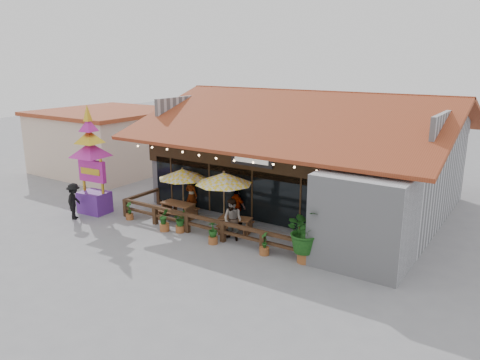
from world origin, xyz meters
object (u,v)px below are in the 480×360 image
Objects in this scene: picnic_table_left at (178,208)px; pedestrian at (74,201)px; umbrella_left at (183,174)px; tropical_plant at (306,231)px; picnic_table_right at (235,223)px; thai_sign_tower at (91,153)px; umbrella_right at (224,179)px.

picnic_table_left is 0.93× the size of pedestrian.
tropical_plant is (7.40, -1.48, -0.95)m from umbrella_left.
pedestrian is at bearing -145.73° from picnic_table_left.
thai_sign_tower is (-7.62, -1.66, 2.67)m from picnic_table_right.
umbrella_left is 5.51m from pedestrian.
umbrella_right is at bearing 166.00° from tropical_plant.
picnic_table_left is at bearing -111.15° from umbrella_left.
umbrella_right is (2.71, -0.31, 0.22)m from umbrella_left.
thai_sign_tower is (-4.16, -1.68, 2.61)m from picnic_table_left.
tropical_plant is (11.68, 0.49, -1.86)m from thai_sign_tower.
tropical_plant is at bearing -16.04° from picnic_table_right.
umbrella_right is 1.25× the size of tropical_plant.
thai_sign_tower is at bearing -177.59° from tropical_plant.
thai_sign_tower reaches higher than umbrella_left.
umbrella_right reaches higher than umbrella_left.
umbrella_left is 3.79m from picnic_table_right.
umbrella_right is 2.07m from picnic_table_right.
umbrella_left reaches higher than picnic_table_right.
pedestrian is (-11.72, -1.68, -0.37)m from tropical_plant.
umbrella_right reaches higher than tropical_plant.
tropical_plant is at bearing -115.27° from pedestrian.
picnic_table_left is at bearing 179.66° from picnic_table_right.
thai_sign_tower reaches higher than tropical_plant.
thai_sign_tower is 3.28× the size of pedestrian.
picnic_table_right is 8.18m from pedestrian.
picnic_table_left is 5.10m from pedestrian.
picnic_table_left is 7.64m from tropical_plant.
umbrella_left is 1.11× the size of umbrella_right.
umbrella_right reaches higher than picnic_table_right.
picnic_table_left is at bearing 171.02° from tropical_plant.
umbrella_left is at bearing 24.74° from thai_sign_tower.
umbrella_left is at bearing 68.85° from picnic_table_left.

